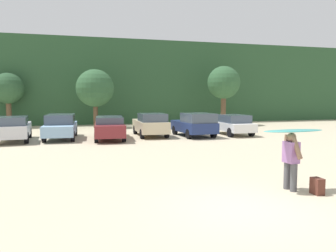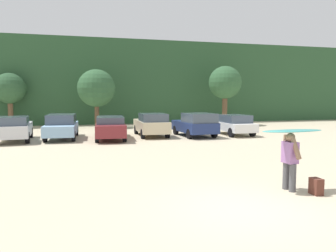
{
  "view_description": "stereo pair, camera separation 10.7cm",
  "coord_description": "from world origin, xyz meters",
  "px_view_note": "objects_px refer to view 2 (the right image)",
  "views": [
    {
      "loc": [
        -3.69,
        -6.81,
        2.65
      ],
      "look_at": [
        -0.03,
        6.95,
        1.38
      ],
      "focal_mm": 34.69,
      "sensor_mm": 36.0,
      "label": 1
    },
    {
      "loc": [
        -3.59,
        -6.84,
        2.65
      ],
      "look_at": [
        -0.03,
        6.95,
        1.38
      ],
      "focal_mm": 34.69,
      "sensor_mm": 36.0,
      "label": 2
    }
  ],
  "objects_px": {
    "parked_car_champagne": "(151,124)",
    "backpack_dropped": "(316,186)",
    "parked_car_silver": "(14,128)",
    "parked_car_white": "(234,124)",
    "parked_car_maroon": "(110,127)",
    "parked_car_sky_blue": "(62,126)",
    "surfboard_teal": "(293,131)",
    "person_adult": "(290,158)",
    "parked_car_navy": "(196,124)"
  },
  "relations": [
    {
      "from": "parked_car_silver",
      "to": "parked_car_navy",
      "type": "height_order",
      "value": "parked_car_navy"
    },
    {
      "from": "parked_car_sky_blue",
      "to": "parked_car_maroon",
      "type": "distance_m",
      "value": 3.11
    },
    {
      "from": "parked_car_sky_blue",
      "to": "backpack_dropped",
      "type": "height_order",
      "value": "parked_car_sky_blue"
    },
    {
      "from": "parked_car_maroon",
      "to": "parked_car_sky_blue",
      "type": "bearing_deg",
      "value": 76.94
    },
    {
      "from": "parked_car_navy",
      "to": "parked_car_sky_blue",
      "type": "bearing_deg",
      "value": 79.15
    },
    {
      "from": "parked_car_navy",
      "to": "surfboard_teal",
      "type": "relative_size",
      "value": 2.14
    },
    {
      "from": "parked_car_champagne",
      "to": "backpack_dropped",
      "type": "distance_m",
      "value": 14.2
    },
    {
      "from": "surfboard_teal",
      "to": "parked_car_navy",
      "type": "bearing_deg",
      "value": -97.76
    },
    {
      "from": "parked_car_navy",
      "to": "backpack_dropped",
      "type": "distance_m",
      "value": 13.21
    },
    {
      "from": "parked_car_sky_blue",
      "to": "person_adult",
      "type": "xyz_separation_m",
      "value": [
        7.02,
        -13.66,
        0.12
      ]
    },
    {
      "from": "parked_car_champagne",
      "to": "parked_car_white",
      "type": "distance_m",
      "value": 5.77
    },
    {
      "from": "parked_car_silver",
      "to": "parked_car_sky_blue",
      "type": "relative_size",
      "value": 0.94
    },
    {
      "from": "parked_car_maroon",
      "to": "surfboard_teal",
      "type": "distance_m",
      "value": 13.49
    },
    {
      "from": "person_adult",
      "to": "parked_car_silver",
      "type": "bearing_deg",
      "value": -56.96
    },
    {
      "from": "parked_car_maroon",
      "to": "surfboard_teal",
      "type": "xyz_separation_m",
      "value": [
        4.06,
        -12.83,
        0.94
      ]
    },
    {
      "from": "parked_car_sky_blue",
      "to": "parked_car_maroon",
      "type": "relative_size",
      "value": 0.96
    },
    {
      "from": "parked_car_sky_blue",
      "to": "person_adult",
      "type": "height_order",
      "value": "person_adult"
    },
    {
      "from": "parked_car_maroon",
      "to": "person_adult",
      "type": "bearing_deg",
      "value": -159.1
    },
    {
      "from": "surfboard_teal",
      "to": "parked_car_maroon",
      "type": "bearing_deg",
      "value": -73.08
    },
    {
      "from": "parked_car_sky_blue",
      "to": "parked_car_champagne",
      "type": "relative_size",
      "value": 1.11
    },
    {
      "from": "parked_car_silver",
      "to": "parked_car_white",
      "type": "distance_m",
      "value": 14.21
    },
    {
      "from": "person_adult",
      "to": "backpack_dropped",
      "type": "height_order",
      "value": "person_adult"
    },
    {
      "from": "parked_car_navy",
      "to": "person_adult",
      "type": "xyz_separation_m",
      "value": [
        -1.61,
        -12.62,
        0.1
      ]
    },
    {
      "from": "parked_car_silver",
      "to": "parked_car_navy",
      "type": "xyz_separation_m",
      "value": [
        11.3,
        -0.46,
        0.03
      ]
    },
    {
      "from": "parked_car_navy",
      "to": "person_adult",
      "type": "height_order",
      "value": "person_adult"
    },
    {
      "from": "backpack_dropped",
      "to": "parked_car_sky_blue",
      "type": "bearing_deg",
      "value": 117.81
    },
    {
      "from": "parked_car_maroon",
      "to": "backpack_dropped",
      "type": "xyz_separation_m",
      "value": [
        4.51,
        -13.32,
        -0.54
      ]
    },
    {
      "from": "parked_car_navy",
      "to": "person_adult",
      "type": "distance_m",
      "value": 12.72
    },
    {
      "from": "surfboard_teal",
      "to": "parked_car_silver",
      "type": "bearing_deg",
      "value": -54.11
    },
    {
      "from": "person_adult",
      "to": "parked_car_maroon",
      "type": "bearing_deg",
      "value": -76.0
    },
    {
      "from": "parked_car_maroon",
      "to": "backpack_dropped",
      "type": "relative_size",
      "value": 10.84
    },
    {
      "from": "parked_car_sky_blue",
      "to": "parked_car_maroon",
      "type": "xyz_separation_m",
      "value": [
        2.98,
        -0.88,
        -0.05
      ]
    },
    {
      "from": "parked_car_maroon",
      "to": "surfboard_teal",
      "type": "height_order",
      "value": "surfboard_teal"
    },
    {
      "from": "parked_car_champagne",
      "to": "backpack_dropped",
      "type": "xyz_separation_m",
      "value": [
        1.69,
        -14.09,
        -0.58
      ]
    },
    {
      "from": "backpack_dropped",
      "to": "parked_car_navy",
      "type": "bearing_deg",
      "value": 85.06
    },
    {
      "from": "parked_car_sky_blue",
      "to": "parked_car_silver",
      "type": "bearing_deg",
      "value": 104.38
    },
    {
      "from": "parked_car_silver",
      "to": "backpack_dropped",
      "type": "bearing_deg",
      "value": -148.04
    },
    {
      "from": "surfboard_teal",
      "to": "backpack_dropped",
      "type": "distance_m",
      "value": 1.62
    },
    {
      "from": "parked_car_sky_blue",
      "to": "parked_car_navy",
      "type": "bearing_deg",
      "value": -94.92
    },
    {
      "from": "parked_car_white",
      "to": "surfboard_teal",
      "type": "height_order",
      "value": "surfboard_teal"
    },
    {
      "from": "parked_car_sky_blue",
      "to": "backpack_dropped",
      "type": "bearing_deg",
      "value": -150.2
    },
    {
      "from": "parked_car_sky_blue",
      "to": "person_adult",
      "type": "bearing_deg",
      "value": -150.83
    },
    {
      "from": "parked_car_white",
      "to": "parked_car_silver",
      "type": "bearing_deg",
      "value": 87.71
    },
    {
      "from": "parked_car_silver",
      "to": "backpack_dropped",
      "type": "distance_m",
      "value": 17.0
    },
    {
      "from": "person_adult",
      "to": "backpack_dropped",
      "type": "relative_size",
      "value": 3.67
    },
    {
      "from": "parked_car_maroon",
      "to": "parked_car_champagne",
      "type": "xyz_separation_m",
      "value": [
        2.82,
        0.77,
        0.04
      ]
    },
    {
      "from": "parked_car_navy",
      "to": "surfboard_teal",
      "type": "xyz_separation_m",
      "value": [
        -1.59,
        -12.67,
        0.88
      ]
    },
    {
      "from": "parked_car_silver",
      "to": "person_adult",
      "type": "xyz_separation_m",
      "value": [
        9.7,
        -13.07,
        0.13
      ]
    },
    {
      "from": "parked_car_silver",
      "to": "parked_car_navy",
      "type": "bearing_deg",
      "value": -97.12
    },
    {
      "from": "parked_car_sky_blue",
      "to": "parked_car_white",
      "type": "relative_size",
      "value": 1.17
    }
  ]
}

